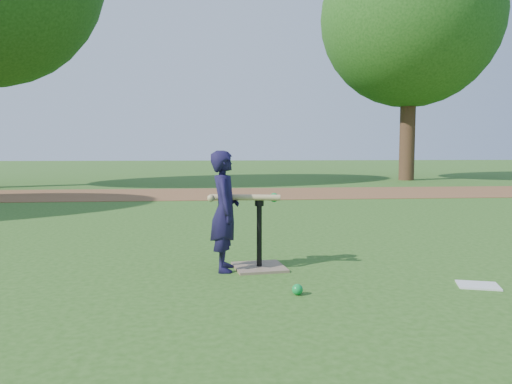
{
  "coord_description": "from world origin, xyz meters",
  "views": [
    {
      "loc": [
        -0.08,
        -4.06,
        1.05
      ],
      "look_at": [
        0.36,
        0.54,
        0.65
      ],
      "focal_mm": 35.0,
      "sensor_mm": 36.0,
      "label": 1
    }
  ],
  "objects": [
    {
      "name": "clipboard",
      "position": [
        1.98,
        -0.49,
        0.01
      ],
      "size": [
        0.36,
        0.31,
        0.01
      ],
      "primitive_type": "cube",
      "rotation": [
        0.0,
        0.0,
        -0.32
      ],
      "color": "silver",
      "rests_on": "ground"
    },
    {
      "name": "swing_action",
      "position": [
        0.26,
        0.22,
        0.63
      ],
      "size": [
        0.63,
        0.16,
        0.08
      ],
      "color": "tan",
      "rests_on": "ground"
    },
    {
      "name": "tree_right",
      "position": [
        6.5,
        12.0,
        5.29
      ],
      "size": [
        5.8,
        5.8,
        8.21
      ],
      "color": "#382316",
      "rests_on": "ground"
    },
    {
      "name": "ground",
      "position": [
        0.0,
        0.0,
        0.0
      ],
      "size": [
        80.0,
        80.0,
        0.0
      ],
      "primitive_type": "plane",
      "color": "#285116",
      "rests_on": "ground"
    },
    {
      "name": "batting_tee",
      "position": [
        0.36,
        0.24,
        0.11
      ],
      "size": [
        0.48,
        0.48,
        0.61
      ],
      "color": "#7F6850",
      "rests_on": "ground"
    },
    {
      "name": "dirt_strip",
      "position": [
        0.0,
        7.5,
        0.01
      ],
      "size": [
        24.0,
        3.0,
        0.01
      ],
      "primitive_type": "cube",
      "color": "brown",
      "rests_on": "ground"
    },
    {
      "name": "child",
      "position": [
        0.06,
        0.2,
        0.52
      ],
      "size": [
        0.26,
        0.39,
        1.04
      ],
      "primitive_type": "imported",
      "rotation": [
        0.0,
        0.0,
        1.53
      ],
      "color": "black",
      "rests_on": "ground"
    },
    {
      "name": "wiffle_ball_ground",
      "position": [
        0.55,
        -0.58,
        0.04
      ],
      "size": [
        0.08,
        0.08,
        0.08
      ],
      "primitive_type": "sphere",
      "color": "#0C8B33",
      "rests_on": "ground"
    }
  ]
}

